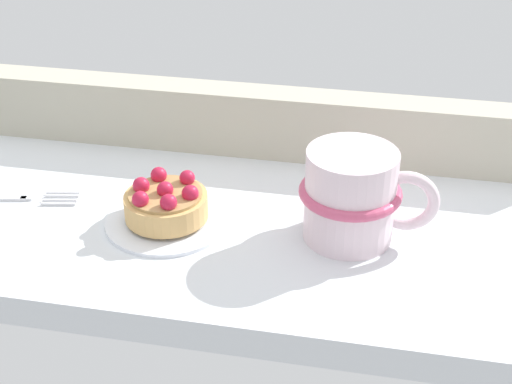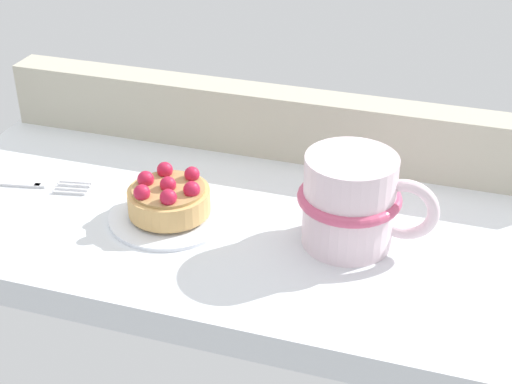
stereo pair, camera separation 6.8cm
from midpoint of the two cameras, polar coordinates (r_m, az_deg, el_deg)
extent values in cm
cube|color=silver|center=(75.69, 1.18, -2.78)|extent=(66.00, 32.61, 3.06)
cube|color=#B2AD99|center=(85.13, 3.97, 5.20)|extent=(64.68, 4.21, 7.42)
cylinder|color=silver|center=(74.40, -3.91, -1.75)|extent=(12.10, 12.10, 0.76)
cylinder|color=silver|center=(74.50, -3.91, -1.88)|extent=(6.66, 6.66, 0.38)
cylinder|color=tan|center=(73.58, -3.96, -0.73)|extent=(8.07, 8.07, 2.33)
cylinder|color=#AB854F|center=(72.91, -3.99, 0.15)|extent=(7.10, 7.10, 0.30)
sphere|color=#B71938|center=(72.66, -4.01, 0.49)|extent=(1.59, 1.59, 1.59)
sphere|color=#B71938|center=(71.68, -2.18, 0.11)|extent=(1.63, 1.63, 1.63)
sphere|color=#B71938|center=(73.84, -2.35, 1.14)|extent=(1.53, 1.53, 1.53)
sphere|color=#B71938|center=(75.08, -4.34, 1.60)|extent=(1.61, 1.61, 1.61)
sphere|color=#B71938|center=(73.68, -5.73, 0.89)|extent=(1.65, 1.65, 1.65)
sphere|color=#B71938|center=(71.37, -5.93, -0.13)|extent=(1.60, 1.60, 1.60)
sphere|color=#B71938|center=(70.34, -3.90, -0.49)|extent=(1.62, 1.62, 1.62)
cylinder|color=silver|center=(69.51, 9.85, -0.75)|extent=(8.43, 8.43, 8.91)
torus|color=#C64C70|center=(69.32, 9.87, -0.49)|extent=(9.54, 9.54, 1.07)
torus|color=silver|center=(69.23, 13.99, -1.40)|extent=(6.11, 1.12, 6.11)
cube|color=silver|center=(81.71, -13.73, 0.48)|extent=(1.28, 0.78, 0.60)
cube|color=silver|center=(79.71, -11.61, -0.05)|extent=(3.48, 0.89, 0.60)
cube|color=silver|center=(80.30, -11.46, 0.21)|extent=(3.48, 0.89, 0.60)
cube|color=silver|center=(80.90, -11.31, 0.47)|extent=(3.48, 0.89, 0.60)
cube|color=silver|center=(81.51, -11.17, 0.73)|extent=(3.48, 0.89, 0.60)
camera|label=1|loc=(0.03, -87.23, 1.63)|focal=53.00mm
camera|label=2|loc=(0.03, 92.77, -1.63)|focal=53.00mm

